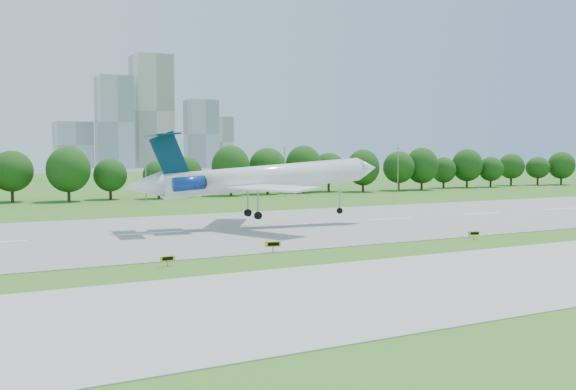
{
  "coord_description": "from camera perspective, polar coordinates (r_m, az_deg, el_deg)",
  "views": [
    {
      "loc": [
        -23.44,
        -59.46,
        10.93
      ],
      "look_at": [
        17.28,
        18.0,
        5.12
      ],
      "focal_mm": 40.0,
      "sensor_mm": 36.0,
      "label": 1
    }
  ],
  "objects": [
    {
      "name": "runway",
      "position": [
        88.33,
        -12.15,
        -3.37
      ],
      "size": [
        400.0,
        45.0,
        0.08
      ],
      "primitive_type": "cube",
      "color": "gray",
      "rests_on": "ground"
    },
    {
      "name": "ground",
      "position": [
        64.84,
        -6.16,
        -5.93
      ],
      "size": [
        600.0,
        600.0,
        0.0
      ],
      "primitive_type": "plane",
      "color": "#34661B",
      "rests_on": "ground"
    },
    {
      "name": "taxi_sign_right",
      "position": [
        83.88,
        16.19,
        -3.3
      ],
      "size": [
        1.51,
        0.55,
        1.07
      ],
      "rotation": [
        0.0,
        0.0,
        -0.26
      ],
      "color": "gray",
      "rests_on": "ground"
    },
    {
      "name": "light_poles",
      "position": [
        143.07,
        -19.31,
        1.74
      ],
      "size": [
        175.9,
        0.25,
        12.19
      ],
      "color": "gray",
      "rests_on": "ground"
    },
    {
      "name": "taxi_sign_left",
      "position": [
        62.93,
        -10.66,
        -5.58
      ],
      "size": [
        1.45,
        0.27,
        1.01
      ],
      "rotation": [
        0.0,
        0.0,
        0.06
      ],
      "color": "gray",
      "rests_on": "ground"
    },
    {
      "name": "airliner",
      "position": [
        93.18,
        -3.09,
        1.56
      ],
      "size": [
        38.88,
        28.14,
        12.55
      ],
      "rotation": [
        0.0,
        -0.07,
        -0.09
      ],
      "color": "white",
      "rests_on": "ground"
    },
    {
      "name": "tree_line",
      "position": [
        153.34,
        -18.93,
        1.82
      ],
      "size": [
        288.4,
        8.4,
        10.4
      ],
      "color": "#382314",
      "rests_on": "ground"
    },
    {
      "name": "skyline",
      "position": [
        467.14,
        -12.44,
        6.1
      ],
      "size": [
        127.0,
        52.0,
        80.0
      ],
      "color": "#B2B2B7",
      "rests_on": "ground"
    },
    {
      "name": "taxi_sign_centre",
      "position": [
        70.34,
        -1.36,
        -4.4
      ],
      "size": [
        1.75,
        0.54,
        1.23
      ],
      "rotation": [
        0.0,
        0.0,
        -0.2
      ],
      "color": "gray",
      "rests_on": "ground"
    },
    {
      "name": "taxiway",
      "position": [
        48.86,
        1.73,
        -9.08
      ],
      "size": [
        400.0,
        23.0,
        0.08
      ],
      "primitive_type": "cube",
      "color": "#ADADA8",
      "rests_on": "ground"
    }
  ]
}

